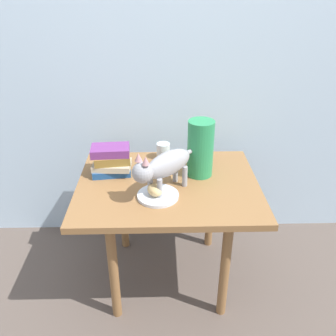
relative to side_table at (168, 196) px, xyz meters
The scene contains 10 objects.
ground_plane 0.51m from the side_table, ahead, with size 6.00×6.00×0.00m, color brown.
back_panel 0.74m from the side_table, 90.00° to the left, with size 4.00×0.04×2.20m, color silver.
side_table is the anchor object (origin of this frame).
plate 0.15m from the side_table, 111.58° to the right, with size 0.18×0.18×0.01m, color silver.
bread_roll 0.18m from the side_table, 116.06° to the right, with size 0.08×0.06×0.05m, color #E0BC7A.
cat 0.22m from the side_table, 104.70° to the right, with size 0.37×0.35×0.23m.
book_stack 0.32m from the side_table, 159.25° to the left, with size 0.20×0.15×0.14m.
green_vase 0.28m from the side_table, 28.10° to the left, with size 0.12×0.12×0.28m, color #288C51.
candle_jar 0.28m from the side_table, 94.13° to the left, with size 0.07×0.07×0.08m.
tv_remote 0.29m from the side_table, 54.74° to the left, with size 0.15×0.04×0.02m, color black.
Camera 1 is at (-0.04, -1.44, 1.45)m, focal length 38.16 mm.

